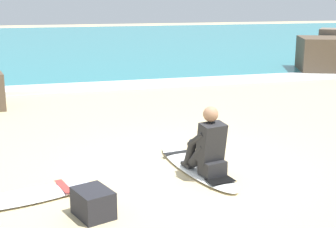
{
  "coord_description": "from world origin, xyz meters",
  "views": [
    {
      "loc": [
        -2.0,
        -6.31,
        2.43
      ],
      "look_at": [
        0.09,
        1.1,
        0.55
      ],
      "focal_mm": 50.83,
      "sensor_mm": 36.0,
      "label": 1
    }
  ],
  "objects_px": {
    "surfboard_spare_near": "(25,197)",
    "beach_bag": "(93,203)",
    "surfer_seated": "(208,147)",
    "surfboard_main": "(196,167)"
  },
  "relations": [
    {
      "from": "surfboard_main",
      "to": "beach_bag",
      "type": "relative_size",
      "value": 4.62
    },
    {
      "from": "surfboard_main",
      "to": "surfboard_spare_near",
      "type": "xyz_separation_m",
      "value": [
        -2.41,
        -0.45,
        0.0
      ]
    },
    {
      "from": "surfboard_spare_near",
      "to": "beach_bag",
      "type": "bearing_deg",
      "value": -42.29
    },
    {
      "from": "surfer_seated",
      "to": "beach_bag",
      "type": "height_order",
      "value": "surfer_seated"
    },
    {
      "from": "surfboard_main",
      "to": "beach_bag",
      "type": "distance_m",
      "value": 2.0
    },
    {
      "from": "surfboard_spare_near",
      "to": "surfer_seated",
      "type": "bearing_deg",
      "value": 2.22
    },
    {
      "from": "surfer_seated",
      "to": "surfboard_spare_near",
      "type": "relative_size",
      "value": 0.51
    },
    {
      "from": "surfboard_spare_near",
      "to": "beach_bag",
      "type": "height_order",
      "value": "beach_bag"
    },
    {
      "from": "surfboard_spare_near",
      "to": "beach_bag",
      "type": "relative_size",
      "value": 3.86
    },
    {
      "from": "surfboard_main",
      "to": "surfer_seated",
      "type": "height_order",
      "value": "surfer_seated"
    }
  ]
}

